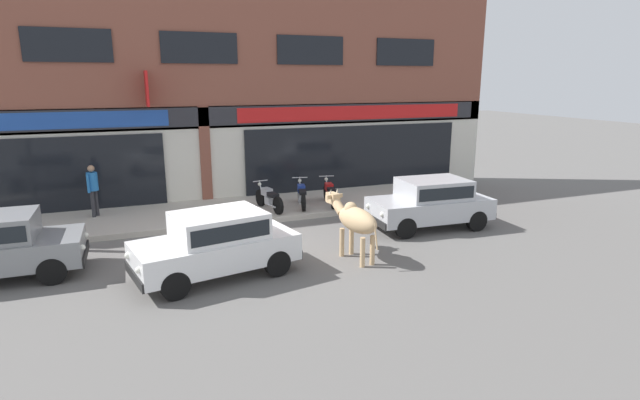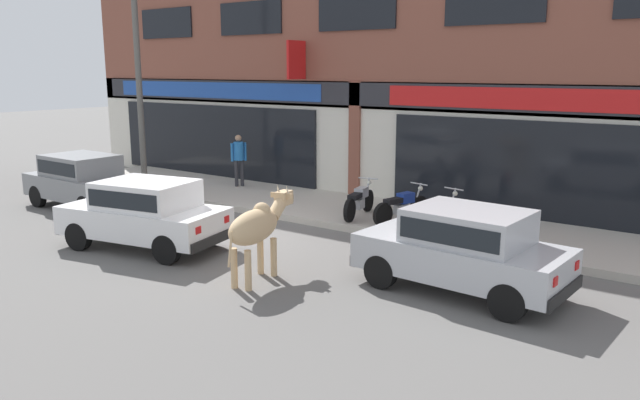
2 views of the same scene
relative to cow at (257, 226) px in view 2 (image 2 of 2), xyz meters
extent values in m
plane|color=#605E5B|center=(-2.43, 1.55, -1.01)|extent=(90.00, 90.00, 0.00)
cube|color=#B7AFA3|center=(-2.43, 5.37, -0.92)|extent=(19.00, 3.24, 0.17)
cube|color=silver|center=(-2.43, 7.26, 0.69)|extent=(23.00, 0.55, 3.40)
cube|color=#28282D|center=(-2.43, 6.95, 2.04)|extent=(22.08, 0.08, 0.64)
cube|color=black|center=(-8.18, 6.94, 0.34)|extent=(8.74, 0.10, 2.40)
cube|color=#1E479E|center=(-8.18, 6.92, 2.04)|extent=(9.20, 0.05, 0.52)
cube|color=brown|center=(-2.43, 6.97, 0.69)|extent=(0.36, 0.12, 3.40)
cube|color=black|center=(3.32, 6.94, 0.34)|extent=(8.74, 0.10, 2.40)
cube|color=red|center=(3.32, 6.92, 2.04)|extent=(9.20, 0.05, 0.52)
cube|color=black|center=(-10.25, 6.96, 4.29)|extent=(2.50, 0.06, 1.00)
cube|color=black|center=(-6.34, 6.96, 4.29)|extent=(2.50, 0.06, 1.00)
cube|color=black|center=(-2.43, 6.96, 4.29)|extent=(2.50, 0.06, 1.00)
cube|color=black|center=(1.48, 6.96, 4.29)|extent=(2.50, 0.06, 1.00)
cube|color=red|center=(-4.20, 6.54, 2.99)|extent=(0.08, 0.80, 1.10)
ellipsoid|color=tan|center=(0.02, -0.10, 0.01)|extent=(0.75, 1.47, 0.60)
sphere|color=tan|center=(-0.03, 0.18, 0.24)|extent=(0.32, 0.32, 0.32)
cylinder|color=tan|center=(-0.20, 0.31, -0.65)|extent=(0.12, 0.12, 0.72)
cylinder|color=tan|center=(0.08, 0.35, -0.65)|extent=(0.12, 0.12, 0.72)
cylinder|color=tan|center=(-0.05, -0.55, -0.65)|extent=(0.12, 0.12, 0.72)
cylinder|color=tan|center=(0.23, -0.50, -0.65)|extent=(0.12, 0.12, 0.72)
cylinder|color=tan|center=(-0.12, 0.71, 0.16)|extent=(0.32, 0.50, 0.43)
cube|color=tan|center=(-0.17, 0.97, 0.33)|extent=(0.28, 0.39, 0.26)
cube|color=#957A57|center=(-0.20, 1.14, 0.29)|extent=(0.18, 0.17, 0.14)
cone|color=beige|center=(-0.26, 0.91, 0.51)|extent=(0.07, 0.12, 0.19)
cone|color=beige|center=(-0.06, 0.94, 0.51)|extent=(0.07, 0.12, 0.19)
cube|color=tan|center=(-0.31, 0.86, 0.39)|extent=(0.14, 0.06, 0.10)
cube|color=tan|center=(0.01, 0.91, 0.39)|extent=(0.14, 0.06, 0.10)
cylinder|color=tan|center=(0.14, -0.83, -0.21)|extent=(0.07, 0.17, 0.60)
cylinder|color=black|center=(2.01, 0.95, -0.71)|extent=(0.61, 0.21, 0.60)
cylinder|color=black|center=(2.09, 2.39, -0.71)|extent=(0.61, 0.21, 0.60)
cylinder|color=black|center=(4.31, 0.82, -0.71)|extent=(0.61, 0.21, 0.60)
cylinder|color=black|center=(4.39, 2.26, -0.71)|extent=(0.61, 0.21, 0.60)
cube|color=#B2B5BA|center=(3.20, 1.60, -0.41)|extent=(3.58, 1.79, 0.60)
cube|color=#B2B5BA|center=(3.30, 1.60, 0.17)|extent=(1.98, 1.54, 0.56)
cube|color=black|center=(3.30, 1.60, 0.17)|extent=(1.83, 1.55, 0.35)
cube|color=black|center=(1.47, 1.70, -0.63)|extent=(0.20, 1.52, 0.20)
cube|color=black|center=(4.93, 1.51, -0.63)|extent=(0.20, 1.52, 0.20)
sphere|color=silver|center=(1.41, 1.22, -0.33)|extent=(0.14, 0.14, 0.14)
sphere|color=silver|center=(1.47, 2.18, -0.33)|extent=(0.14, 0.14, 0.14)
cube|color=red|center=(4.92, 1.01, -0.31)|extent=(0.04, 0.16, 0.14)
cube|color=red|center=(4.98, 2.00, -0.31)|extent=(0.04, 0.16, 0.14)
cylinder|color=black|center=(-6.67, 2.42, -0.71)|extent=(0.60, 0.19, 0.60)
cylinder|color=black|center=(-6.69, 0.98, -0.71)|extent=(0.60, 0.19, 0.60)
cylinder|color=black|center=(-8.97, 2.45, -0.71)|extent=(0.60, 0.19, 0.60)
cylinder|color=black|center=(-8.99, 1.01, -0.71)|extent=(0.60, 0.19, 0.60)
cube|color=gray|center=(-7.83, 1.72, -0.41)|extent=(3.52, 1.65, 0.60)
cube|color=gray|center=(-7.93, 1.72, 0.17)|extent=(1.92, 1.47, 0.56)
cube|color=black|center=(-7.93, 1.72, 0.17)|extent=(1.77, 1.48, 0.35)
cube|color=black|center=(-6.10, 1.69, -0.63)|extent=(0.14, 1.52, 0.20)
cube|color=black|center=(-9.56, 1.74, -0.63)|extent=(0.14, 1.52, 0.20)
sphere|color=silver|center=(-6.06, 2.17, -0.33)|extent=(0.14, 0.14, 0.14)
sphere|color=silver|center=(-6.08, 1.21, -0.33)|extent=(0.14, 0.14, 0.14)
cube|color=red|center=(-9.58, 2.24, -0.31)|extent=(0.03, 0.16, 0.14)
cube|color=red|center=(-9.59, 1.25, -0.31)|extent=(0.03, 0.16, 0.14)
cylinder|color=black|center=(-4.32, -0.78, -0.71)|extent=(0.62, 0.29, 0.60)
cylinder|color=black|center=(-4.60, 0.63, -0.71)|extent=(0.62, 0.29, 0.60)
cylinder|color=black|center=(-2.06, -0.34, -0.71)|extent=(0.62, 0.29, 0.60)
cylinder|color=black|center=(-2.34, 1.07, -0.71)|extent=(0.62, 0.29, 0.60)
cube|color=white|center=(-3.33, 0.14, -0.41)|extent=(3.74, 2.24, 0.60)
cube|color=white|center=(-3.23, 0.16, 0.17)|extent=(2.14, 1.78, 0.56)
cube|color=black|center=(-3.23, 0.16, 0.17)|extent=(2.00, 1.77, 0.35)
cube|color=black|center=(-5.03, -0.19, -0.63)|extent=(0.41, 1.51, 0.20)
cube|color=black|center=(-1.63, 0.48, -0.63)|extent=(0.41, 1.51, 0.20)
sphere|color=silver|center=(-4.96, -0.67, -0.33)|extent=(0.14, 0.14, 0.14)
sphere|color=silver|center=(-5.15, 0.28, -0.33)|extent=(0.14, 0.14, 0.14)
cube|color=red|center=(-1.51, 0.00, -0.31)|extent=(0.06, 0.16, 0.14)
cube|color=red|center=(-1.70, 0.97, -0.31)|extent=(0.06, 0.16, 0.14)
cylinder|color=black|center=(-0.94, 5.31, -0.56)|extent=(0.21, 0.57, 0.56)
cylinder|color=black|center=(-0.70, 4.09, -0.56)|extent=(0.21, 0.57, 0.56)
cube|color=#B2B5BA|center=(-0.82, 4.68, -0.52)|extent=(0.26, 0.35, 0.24)
cube|color=#A8AAB2|center=(-0.85, 4.84, -0.26)|extent=(0.31, 0.44, 0.24)
cube|color=black|center=(-0.77, 4.45, -0.28)|extent=(0.32, 0.55, 0.12)
cylinder|color=#B2B5BA|center=(-0.93, 5.26, -0.26)|extent=(0.09, 0.27, 0.59)
cylinder|color=#B2B5BA|center=(-0.94, 5.29, 0.02)|extent=(0.52, 0.13, 0.03)
sphere|color=silver|center=(-0.95, 5.35, -0.10)|extent=(0.12, 0.12, 0.12)
cylinder|color=#B2B5BA|center=(-0.86, 4.31, -0.60)|extent=(0.15, 0.48, 0.06)
cylinder|color=black|center=(0.47, 5.37, -0.56)|extent=(0.23, 0.57, 0.56)
cylinder|color=black|center=(0.17, 4.16, -0.56)|extent=(0.23, 0.57, 0.56)
cube|color=#B2B5BA|center=(0.32, 4.75, -0.52)|extent=(0.27, 0.36, 0.24)
cube|color=navy|center=(0.35, 4.90, -0.26)|extent=(0.33, 0.45, 0.24)
cube|color=black|center=(0.26, 4.52, -0.28)|extent=(0.34, 0.56, 0.12)
cylinder|color=#B2B5BA|center=(0.46, 5.32, -0.26)|extent=(0.10, 0.27, 0.59)
cylinder|color=#B2B5BA|center=(0.47, 5.36, 0.02)|extent=(0.51, 0.16, 0.03)
sphere|color=silver|center=(0.48, 5.41, -0.10)|extent=(0.12, 0.12, 0.12)
cylinder|color=#B2B5BA|center=(0.12, 4.43, -0.60)|extent=(0.17, 0.48, 0.06)
cylinder|color=black|center=(1.41, 5.28, -0.56)|extent=(0.21, 0.57, 0.56)
cylinder|color=black|center=(1.17, 4.06, -0.56)|extent=(0.21, 0.57, 0.56)
cube|color=#B2B5BA|center=(1.29, 4.65, -0.52)|extent=(0.26, 0.35, 0.24)
cube|color=red|center=(1.32, 4.81, -0.26)|extent=(0.31, 0.44, 0.24)
cube|color=black|center=(1.24, 4.41, -0.28)|extent=(0.32, 0.55, 0.12)
cylinder|color=#B2B5BA|center=(1.40, 5.22, -0.26)|extent=(0.09, 0.27, 0.59)
cylinder|color=#B2B5BA|center=(1.41, 5.26, 0.02)|extent=(0.52, 0.13, 0.03)
sphere|color=silver|center=(1.42, 5.32, -0.10)|extent=(0.12, 0.12, 0.12)
cylinder|color=#B2B5BA|center=(1.11, 4.32, -0.60)|extent=(0.15, 0.48, 0.06)
cylinder|color=#2D2D33|center=(-5.97, 6.01, -0.43)|extent=(0.11, 0.11, 0.82)
cylinder|color=#2D2D33|center=(-6.07, 5.86, -0.43)|extent=(0.11, 0.11, 0.82)
cylinder|color=#236BB7|center=(-6.02, 5.94, 0.26)|extent=(0.32, 0.32, 0.56)
cylinder|color=#236BB7|center=(-5.91, 6.11, 0.23)|extent=(0.08, 0.08, 0.56)
cylinder|color=#236BB7|center=(-6.13, 5.76, 0.23)|extent=(0.08, 0.08, 0.56)
sphere|color=tan|center=(-6.02, 5.94, 0.66)|extent=(0.20, 0.20, 0.20)
cylinder|color=#595651|center=(-8.21, 4.05, 2.19)|extent=(0.18, 0.18, 6.05)
camera|label=1|loc=(-5.01, -10.44, 3.30)|focal=28.00mm
camera|label=2|loc=(7.23, -8.04, 2.75)|focal=35.00mm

